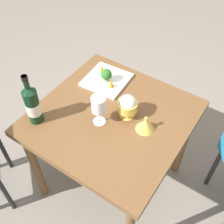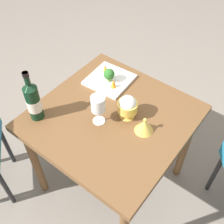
{
  "view_description": "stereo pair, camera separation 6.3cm",
  "coord_description": "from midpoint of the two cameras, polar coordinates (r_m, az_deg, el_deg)",
  "views": [
    {
      "loc": [
        0.57,
        -0.84,
        1.88
      ],
      "look_at": [
        0.0,
        0.0,
        0.75
      ],
      "focal_mm": 44.86,
      "sensor_mm": 36.0,
      "label": 1
    },
    {
      "loc": [
        0.62,
        -0.8,
        1.88
      ],
      "look_at": [
        0.0,
        0.0,
        0.75
      ],
      "focal_mm": 44.86,
      "sensor_mm": 36.0,
      "label": 2
    }
  ],
  "objects": [
    {
      "name": "ground_plane",
      "position": [
        2.13,
        -0.87,
        -13.67
      ],
      "size": [
        8.0,
        8.0,
        0.0
      ],
      "primitive_type": "plane",
      "color": "gray"
    },
    {
      "name": "dining_table",
      "position": [
        1.61,
        -1.12,
        -2.98
      ],
      "size": [
        0.81,
        0.81,
        0.72
      ],
      "color": "brown",
      "rests_on": "ground_plane"
    },
    {
      "name": "wine_bottle",
      "position": [
        1.49,
        -17.06,
        1.48
      ],
      "size": [
        0.08,
        0.08,
        0.31
      ],
      "color": "black",
      "rests_on": "dining_table"
    },
    {
      "name": "wine_glass",
      "position": [
        1.42,
        -4.02,
        1.37
      ],
      "size": [
        0.08,
        0.08,
        0.18
      ],
      "color": "white",
      "rests_on": "dining_table"
    },
    {
      "name": "rice_bowl",
      "position": [
        1.49,
        1.96,
        1.22
      ],
      "size": [
        0.11,
        0.11,
        0.14
      ],
      "color": "gold",
      "rests_on": "dining_table"
    },
    {
      "name": "rice_bowl_lid",
      "position": [
        1.46,
        5.6,
        -2.5
      ],
      "size": [
        0.1,
        0.1,
        0.09
      ],
      "color": "gold",
      "rests_on": "dining_table"
    },
    {
      "name": "serving_plate",
      "position": [
        1.74,
        -2.14,
        6.56
      ],
      "size": [
        0.27,
        0.27,
        0.02
      ],
      "rotation": [
        0.0,
        0.0,
        0.07
      ],
      "color": "white",
      "rests_on": "dining_table"
    },
    {
      "name": "broccoli_floret",
      "position": [
        1.68,
        -2.26,
        7.6
      ],
      "size": [
        0.07,
        0.07,
        0.09
      ],
      "color": "#729E4C",
      "rests_on": "serving_plate"
    },
    {
      "name": "carrot_garnish_left",
      "position": [
        1.77,
        -3.14,
        8.9
      ],
      "size": [
        0.03,
        0.03,
        0.05
      ],
      "color": "orange",
      "rests_on": "serving_plate"
    },
    {
      "name": "carrot_garnish_right",
      "position": [
        1.66,
        -1.25,
        5.84
      ],
      "size": [
        0.03,
        0.03,
        0.06
      ],
      "color": "orange",
      "rests_on": "serving_plate"
    }
  ]
}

